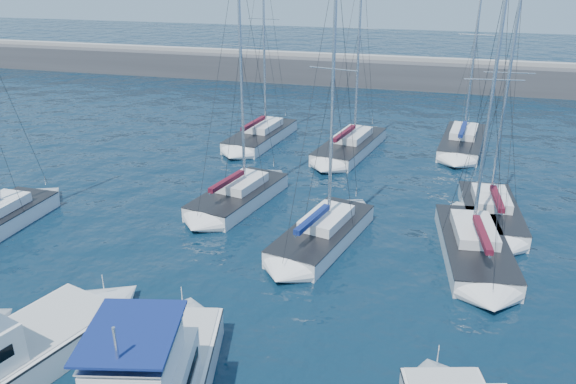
% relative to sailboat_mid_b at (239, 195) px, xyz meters
% --- Properties ---
extents(ground, '(220.00, 220.00, 0.00)m').
position_rel_sailboat_mid_b_xyz_m(ground, '(4.80, -13.41, -0.54)').
color(ground, black).
rests_on(ground, ground).
extents(breakwater, '(160.00, 6.00, 4.45)m').
position_rel_sailboat_mid_b_xyz_m(breakwater, '(4.80, 38.59, 0.52)').
color(breakwater, '#424244').
rests_on(breakwater, ground).
extents(sailboat_mid_b, '(4.64, 8.21, 15.44)m').
position_rel_sailboat_mid_b_xyz_m(sailboat_mid_b, '(0.00, 0.00, 0.00)').
color(sailboat_mid_b, silver).
rests_on(sailboat_mid_b, ground).
extents(sailboat_mid_c, '(4.74, 8.42, 14.86)m').
position_rel_sailboat_mid_b_xyz_m(sailboat_mid_c, '(6.17, -3.82, -0.01)').
color(sailboat_mid_c, white).
rests_on(sailboat_mid_c, ground).
extents(sailboat_mid_d, '(4.13, 8.85, 14.42)m').
position_rel_sailboat_mid_b_xyz_m(sailboat_mid_d, '(14.06, -3.22, -0.02)').
color(sailboat_mid_d, silver).
rests_on(sailboat_mid_d, ground).
extents(sailboat_mid_e, '(3.57, 7.77, 13.68)m').
position_rel_sailboat_mid_b_xyz_m(sailboat_mid_e, '(15.17, 1.39, -0.02)').
color(sailboat_mid_e, white).
rests_on(sailboat_mid_e, ground).
extents(sailboat_back_a, '(4.23, 9.06, 15.86)m').
position_rel_sailboat_mid_b_xyz_m(sailboat_back_a, '(-2.50, 12.73, -0.01)').
color(sailboat_back_a, white).
rests_on(sailboat_back_a, ground).
extents(sailboat_back_b, '(4.88, 9.67, 15.14)m').
position_rel_sailboat_mid_b_xyz_m(sailboat_back_b, '(5.19, 11.90, -0.02)').
color(sailboat_back_b, silver).
rests_on(sailboat_back_b, ground).
extents(sailboat_back_c, '(4.03, 9.17, 14.18)m').
position_rel_sailboat_mid_b_xyz_m(sailboat_back_c, '(13.86, 15.28, -0.03)').
color(sailboat_back_c, white).
rests_on(sailboat_back_c, ground).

